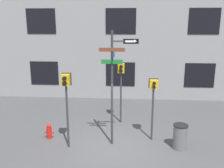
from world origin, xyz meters
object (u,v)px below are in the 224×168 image
at_px(pedestrian_signal_across, 121,76).
at_px(trash_bin, 180,137).
at_px(street_sign_pole, 114,79).
at_px(pedestrian_signal_left, 66,91).
at_px(pedestrian_signal_right, 153,93).
at_px(fire_hydrant, 49,131).

distance_m(pedestrian_signal_across, trash_bin, 3.81).
relative_size(street_sign_pole, trash_bin, 4.57).
bearing_deg(pedestrian_signal_across, street_sign_pole, -94.91).
height_order(pedestrian_signal_left, pedestrian_signal_right, pedestrian_signal_left).
distance_m(pedestrian_signal_left, trash_bin, 4.64).
xyz_separation_m(street_sign_pole, pedestrian_signal_right, (1.53, 0.48, -0.66)).
distance_m(street_sign_pole, pedestrian_signal_across, 2.24).
height_order(pedestrian_signal_right, trash_bin, pedestrian_signal_right).
bearing_deg(pedestrian_signal_right, pedestrian_signal_left, -165.17).
relative_size(pedestrian_signal_across, trash_bin, 2.99).
bearing_deg(pedestrian_signal_across, pedestrian_signal_right, -52.01).
bearing_deg(trash_bin, fire_hydrant, 174.66).
xyz_separation_m(pedestrian_signal_right, pedestrian_signal_across, (-1.34, 1.72, 0.29)).
bearing_deg(pedestrian_signal_left, trash_bin, 2.52).
bearing_deg(pedestrian_signal_right, trash_bin, -33.89).
bearing_deg(trash_bin, pedestrian_signal_across, 134.46).
bearing_deg(pedestrian_signal_right, street_sign_pole, -162.58).
distance_m(pedestrian_signal_right, trash_bin, 1.93).
bearing_deg(pedestrian_signal_across, fire_hydrant, -146.87).
bearing_deg(fire_hydrant, pedestrian_signal_right, 2.50).
distance_m(pedestrian_signal_across, fire_hydrant, 4.01).
height_order(pedestrian_signal_right, pedestrian_signal_across, pedestrian_signal_across).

